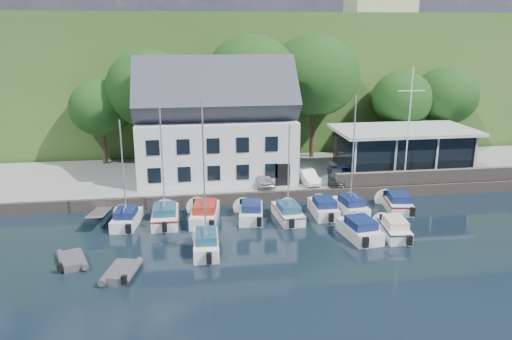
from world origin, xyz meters
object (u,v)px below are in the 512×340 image
object	(u,v)px
car_silver	(263,178)
boat_r1_2	(203,162)
boat_r1_3	(251,210)
dinghy_1	(121,271)
boat_r1_1	(163,166)
boat_r1_7	(397,201)
boat_r2_3	(359,227)
boat_r1_0	(123,171)
club_pavilion	(402,149)
boat_r2_1	(204,186)
harbor_building	(216,130)
boat_r1_5	(323,206)
boat_r1_6	(353,158)
boat_r2_4	(394,226)
dinghy_0	(72,259)
car_dgrey	(336,177)
flagpole	(409,126)
car_blue	(343,172)
boat_r1_4	(289,168)
car_white	(308,176)

from	to	relation	value
car_silver	boat_r1_2	xyz separation A→B (m)	(-5.34, -5.32, 3.11)
boat_r1_3	dinghy_1	distance (m)	12.15
car_silver	boat_r1_1	world-z (taller)	boat_r1_1
boat_r1_7	boat_r1_2	bearing A→B (deg)	-169.77
boat_r2_3	dinghy_1	world-z (taller)	boat_r2_3
car_silver	boat_r1_7	xyz separation A→B (m)	(10.35, -5.04, -0.91)
boat_r1_0	boat_r1_1	bearing A→B (deg)	10.32
club_pavilion	boat_r2_1	world-z (taller)	boat_r2_1
harbor_building	boat_r1_2	distance (m)	9.02
boat_r1_5	dinghy_1	distance (m)	16.93
boat_r1_6	boat_r2_4	distance (m)	6.29
harbor_building	dinghy_0	world-z (taller)	harbor_building
boat_r1_1	boat_r1_7	xyz separation A→B (m)	(18.72, 0.31, -3.80)
boat_r2_3	boat_r1_3	bearing A→B (deg)	138.54
car_dgrey	club_pavilion	bearing A→B (deg)	40.23
boat_r2_1	dinghy_1	world-z (taller)	boat_r2_1
flagpole	car_blue	bearing A→B (deg)	163.04
boat_r1_3	club_pavilion	bearing A→B (deg)	36.79
boat_r1_2	boat_r1_1	bearing A→B (deg)	-170.62
boat_r1_0	dinghy_0	xyz separation A→B (m)	(-2.76, -6.08, -3.91)
boat_r1_4	dinghy_0	xyz separation A→B (m)	(-15.03, -5.62, -3.83)
boat_r1_2	boat_r2_4	world-z (taller)	boat_r1_2
boat_r1_4	boat_r1_6	xyz separation A→B (m)	(5.19, 0.46, 0.43)
boat_r1_2	dinghy_1	world-z (taller)	boat_r1_2
boat_r1_5	boat_r1_7	size ratio (longest dim) A/B	0.98
boat_r1_7	boat_r2_1	bearing A→B (deg)	-150.63
boat_r2_4	dinghy_0	bearing A→B (deg)	-170.16
boat_r1_2	dinghy_0	bearing A→B (deg)	-135.55
harbor_building	car_dgrey	xyz separation A→B (m)	(10.47, -3.73, -3.81)
car_white	boat_r2_4	xyz separation A→B (m)	(3.82, -10.14, -0.92)
dinghy_1	flagpole	bearing A→B (deg)	41.86
dinghy_0	boat_r1_2	bearing A→B (deg)	16.83
boat_r1_2	boat_r1_7	distance (m)	16.20
car_silver	boat_r1_1	size ratio (longest dim) A/B	0.41
boat_r1_1	dinghy_0	bearing A→B (deg)	-131.94
boat_r1_3	boat_r2_4	distance (m)	10.73
boat_r1_5	boat_r2_1	xyz separation A→B (m)	(-9.58, -5.53, 3.84)
club_pavilion	boat_r1_7	size ratio (longest dim) A/B	2.37
boat_r1_7	car_blue	bearing A→B (deg)	123.54
boat_r1_6	harbor_building	bearing A→B (deg)	131.49
boat_r1_6	boat_r1_3	bearing A→B (deg)	173.04
car_silver	flagpole	xyz separation A→B (m)	(12.88, -0.67, 4.46)
car_silver	boat_r1_4	size ratio (longest dim) A/B	0.44
dinghy_0	dinghy_1	world-z (taller)	dinghy_1
boat_r1_1	car_white	bearing A→B (deg)	23.99
flagpole	boat_r1_4	world-z (taller)	flagpole
car_white	boat_r1_5	distance (m)	5.49
club_pavilion	car_dgrey	size ratio (longest dim) A/B	3.53
dinghy_0	dinghy_1	size ratio (longest dim) A/B	0.94
boat_r1_4	boat_r2_4	world-z (taller)	boat_r1_4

